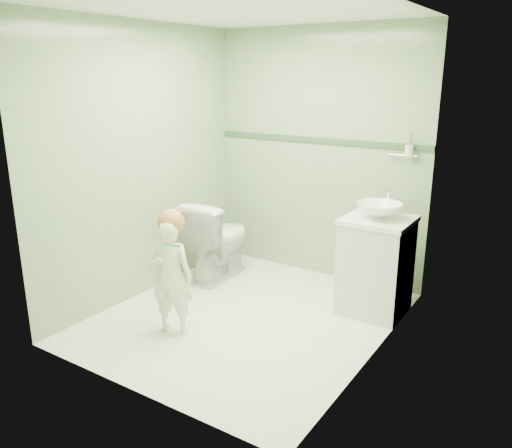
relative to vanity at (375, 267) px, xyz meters
The scene contains 12 objects.
ground 1.16m from the vanity, 140.19° to the right, with size 2.50×2.50×0.00m, color silver.
room_shell 1.35m from the vanity, 140.19° to the right, with size 2.50×2.54×2.40m.
trim_stripe 1.38m from the vanity, 147.36° to the left, with size 2.20×0.02×0.05m, color #315333.
vanity is the anchor object (origin of this frame).
counter 0.41m from the vanity, ahead, with size 0.54×0.52×0.04m, color white.
basin 0.49m from the vanity, ahead, with size 0.37×0.37×0.13m, color white.
faucet 0.60m from the vanity, 90.00° to the left, with size 0.03×0.13×0.18m.
cup_holder 1.05m from the vanity, 83.72° to the left, with size 0.26×0.07×0.21m.
toilet 1.58m from the vanity, behind, with size 0.45×0.78×0.80m, color white.
toddler 1.70m from the vanity, 134.62° to the right, with size 0.34×0.22×0.93m, color #EDE7CD.
hair_cap 1.75m from the vanity, 135.22° to the right, with size 0.21×0.21×0.21m, color #A86D41.
teal_toothbrush 1.73m from the vanity, 129.72° to the right, with size 0.10×0.14×0.08m.
Camera 1 is at (2.19, -3.23, 1.97)m, focal length 36.01 mm.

